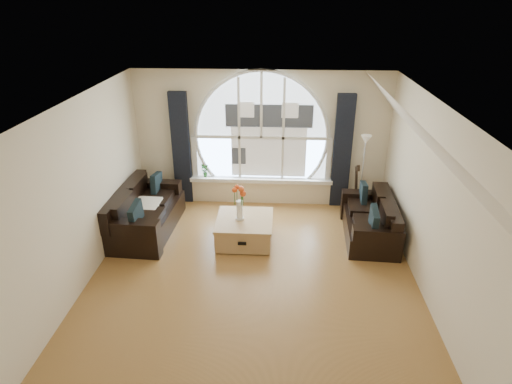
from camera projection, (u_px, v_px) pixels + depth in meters
name	position (u px, v px, depth m)	size (l,w,h in m)	color
ground	(253.00, 278.00, 6.67)	(5.00, 5.50, 0.01)	brown
ceiling	(252.00, 105.00, 5.52)	(5.00, 5.50, 0.01)	silver
wall_back	(261.00, 139.00, 8.58)	(5.00, 0.01, 2.70)	beige
wall_front	(231.00, 344.00, 3.61)	(5.00, 0.01, 2.70)	beige
wall_left	(80.00, 195.00, 6.22)	(0.01, 5.50, 2.70)	beige
wall_right	(432.00, 204.00, 5.96)	(0.01, 5.50, 2.70)	beige
attic_slope	(422.00, 135.00, 5.56)	(0.92, 5.50, 0.72)	silver
arched_window	(261.00, 126.00, 8.44)	(2.60, 0.06, 2.15)	silver
window_sill	(261.00, 180.00, 8.85)	(2.90, 0.22, 0.08)	white
window_frame	(261.00, 126.00, 8.41)	(2.76, 0.08, 2.15)	white
neighbor_house	(269.00, 133.00, 8.47)	(1.70, 0.02, 1.50)	silver
curtain_left	(181.00, 149.00, 8.64)	(0.35, 0.12, 2.30)	black
curtain_right	(342.00, 152.00, 8.47)	(0.35, 0.12, 2.30)	black
sofa_left	(146.00, 211.00, 7.82)	(0.93, 1.87, 0.83)	black
sofa_right	(370.00, 217.00, 7.63)	(0.81, 1.63, 0.72)	black
coffee_chest	(244.00, 229.00, 7.56)	(0.97, 0.97, 0.48)	#A47E52
throw_blanket	(144.00, 206.00, 7.78)	(0.55, 0.55, 0.10)	silver
vase_flowers	(239.00, 199.00, 7.32)	(0.24, 0.24, 0.70)	white
floor_lamp	(362.00, 175.00, 8.32)	(0.24, 0.24, 1.60)	#B2B2B2
guitar	(355.00, 188.00, 8.41)	(0.36, 0.24, 1.06)	brown
potted_plant	(205.00, 170.00, 8.83)	(0.16, 0.11, 0.29)	#1E6023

